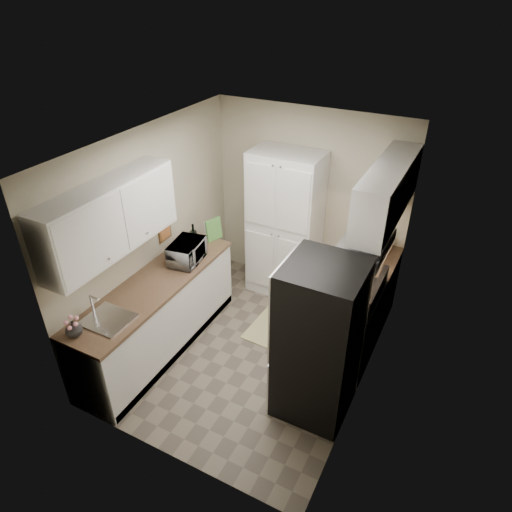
{
  "coord_description": "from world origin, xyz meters",
  "views": [
    {
      "loc": [
        1.9,
        -3.57,
        3.83
      ],
      "look_at": [
        -0.02,
        0.15,
        1.22
      ],
      "focal_mm": 32.0,
      "sensor_mm": 36.0,
      "label": 1
    }
  ],
  "objects": [
    {
      "name": "cutting_board",
      "position": [
        -0.91,
        0.7,
        1.06
      ],
      "size": [
        0.09,
        0.22,
        0.29
      ],
      "primitive_type": "cube",
      "rotation": [
        0.0,
        0.0,
        -0.33
      ],
      "color": "#4B8A3B",
      "rests_on": "countertop_left"
    },
    {
      "name": "ground",
      "position": [
        0.0,
        0.0,
        0.0
      ],
      "size": [
        3.2,
        3.2,
        0.0
      ],
      "primitive_type": "plane",
      "color": "#665B4C",
      "rests_on": "ground"
    },
    {
      "name": "countertop_left",
      "position": [
        -0.99,
        -0.43,
        0.9
      ],
      "size": [
        0.63,
        2.33,
        0.04
      ],
      "primitive_type": "cube",
      "color": "brown",
      "rests_on": "base_cabinet_left"
    },
    {
      "name": "countertop_right",
      "position": [
        0.99,
        1.19,
        0.9
      ],
      "size": [
        0.63,
        0.83,
        0.04
      ],
      "primitive_type": "cube",
      "color": "brown",
      "rests_on": "base_cabinet_right"
    },
    {
      "name": "base_cabinet_right",
      "position": [
        0.99,
        1.19,
        0.44
      ],
      "size": [
        0.6,
        0.8,
        0.88
      ],
      "primitive_type": "cube",
      "color": "silver",
      "rests_on": "ground"
    },
    {
      "name": "refrigerator",
      "position": [
        0.94,
        -0.41,
        0.85
      ],
      "size": [
        0.7,
        0.72,
        1.7
      ],
      "primitive_type": "cube",
      "color": "#B7B7BC",
      "rests_on": "ground"
    },
    {
      "name": "base_cabinet_left",
      "position": [
        -0.99,
        -0.43,
        0.44
      ],
      "size": [
        0.6,
        2.3,
        0.88
      ],
      "primitive_type": "cube",
      "color": "silver",
      "rests_on": "ground"
    },
    {
      "name": "kitchen_mat",
      "position": [
        0.08,
        0.54,
        0.01
      ],
      "size": [
        0.6,
        0.92,
        0.01
      ],
      "primitive_type": "cube",
      "rotation": [
        0.0,
        0.0,
        -0.05
      ],
      "color": "tan",
      "rests_on": "ground"
    },
    {
      "name": "pantry_cabinet",
      "position": [
        -0.2,
        1.32,
        1.0
      ],
      "size": [
        0.9,
        0.55,
        2.0
      ],
      "primitive_type": "cube",
      "color": "silver",
      "rests_on": "ground"
    },
    {
      "name": "microwave",
      "position": [
        -0.91,
        0.1,
        1.05
      ],
      "size": [
        0.38,
        0.51,
        0.26
      ],
      "primitive_type": "imported",
      "rotation": [
        0.0,
        0.0,
        1.73
      ],
      "color": "#AEAEB3",
      "rests_on": "countertop_left"
    },
    {
      "name": "wine_bottle",
      "position": [
        -0.99,
        0.36,
        1.08
      ],
      "size": [
        0.08,
        0.08,
        0.32
      ],
      "primitive_type": "cylinder",
      "color": "black",
      "rests_on": "countertop_left"
    },
    {
      "name": "flower_vase",
      "position": [
        -1.11,
        -1.46,
        1.0
      ],
      "size": [
        0.2,
        0.2,
        0.16
      ],
      "primitive_type": "imported",
      "rotation": [
        0.0,
        0.0,
        0.31
      ],
      "color": "silver",
      "rests_on": "countertop_left"
    },
    {
      "name": "fruit_basket",
      "position": [
        0.99,
        1.28,
        1.21
      ],
      "size": [
        0.29,
        0.29,
        0.1
      ],
      "primitive_type": null,
      "rotation": [
        0.0,
        0.0,
        -0.26
      ],
      "color": "orange",
      "rests_on": "toaster_oven"
    },
    {
      "name": "electric_range",
      "position": [
        0.97,
        0.39,
        0.48
      ],
      "size": [
        0.71,
        0.78,
        1.13
      ],
      "color": "#B7B7BC",
      "rests_on": "ground"
    },
    {
      "name": "room_shell",
      "position": [
        -0.02,
        -0.01,
        1.63
      ],
      "size": [
        2.64,
        3.24,
        2.52
      ],
      "color": "#B9B196",
      "rests_on": "ground"
    },
    {
      "name": "toaster_oven",
      "position": [
        0.97,
        1.25,
        1.04
      ],
      "size": [
        0.43,
        0.49,
        0.24
      ],
      "primitive_type": "cube",
      "rotation": [
        0.0,
        0.0,
        -0.26
      ],
      "color": "#B3B2B7",
      "rests_on": "countertop_right"
    }
  ]
}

